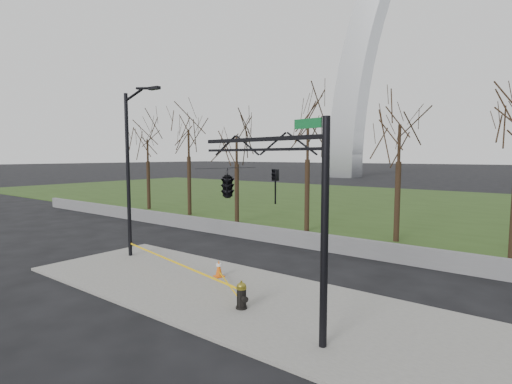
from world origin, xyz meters
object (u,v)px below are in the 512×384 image
Objects in this scene: fire_hydrant at (242,296)px; street_light at (131,163)px; traffic_cone at (219,268)px; traffic_signal_mast at (242,184)px.

street_light is at bearing -169.72° from fire_hydrant.
fire_hydrant reaches higher than traffic_cone.
traffic_cone is 0.12× the size of traffic_signal_mast.
traffic_cone is 7.04m from street_light.
street_light is 8.82m from traffic_signal_mast.
fire_hydrant is at bearing 160.16° from traffic_signal_mast.
fire_hydrant is 0.15× the size of traffic_signal_mast.
street_light reaches higher than fire_hydrant.
fire_hydrant is 0.11× the size of street_light.
street_light is at bearing 177.97° from traffic_signal_mast.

